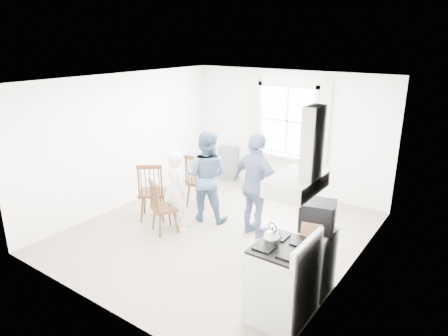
# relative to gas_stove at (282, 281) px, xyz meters

# --- Properties ---
(room_shell) EXTENTS (4.62, 5.12, 2.64)m
(room_shell) POSITION_rel_gas_stove_xyz_m (-1.91, 1.35, 0.82)
(room_shell) COLOR gray
(room_shell) RESTS_ON ground
(window_assembly) EXTENTS (1.88, 0.24, 1.70)m
(window_assembly) POSITION_rel_gas_stove_xyz_m (-1.91, 3.80, 0.98)
(window_assembly) COLOR white
(window_assembly) RESTS_ON room_shell
(range_hood) EXTENTS (0.45, 0.76, 0.94)m
(range_hood) POSITION_rel_gas_stove_xyz_m (0.16, -0.00, 1.42)
(range_hood) COLOR silver
(range_hood) RESTS_ON room_shell
(shelf_unit) EXTENTS (0.40, 0.30, 0.80)m
(shelf_unit) POSITION_rel_gas_stove_xyz_m (-3.31, 3.68, -0.08)
(shelf_unit) COLOR slate
(shelf_unit) RESTS_ON ground
(gas_stove) EXTENTS (0.68, 0.76, 1.12)m
(gas_stove) POSITION_rel_gas_stove_xyz_m (0.00, 0.00, 0.00)
(gas_stove) COLOR silver
(gas_stove) RESTS_ON ground
(kettle) EXTENTS (0.20, 0.20, 0.29)m
(kettle) POSITION_rel_gas_stove_xyz_m (-0.12, -0.06, 0.56)
(kettle) COLOR silver
(kettle) RESTS_ON gas_stove
(low_cabinet) EXTENTS (0.50, 0.55, 0.90)m
(low_cabinet) POSITION_rel_gas_stove_xyz_m (0.07, 0.70, -0.03)
(low_cabinet) COLOR silver
(low_cabinet) RESTS_ON ground
(stereo_stack) EXTENTS (0.50, 0.47, 0.38)m
(stereo_stack) POSITION_rel_gas_stove_xyz_m (0.10, 0.71, 0.60)
(stereo_stack) COLOR black
(stereo_stack) RESTS_ON low_cabinet
(cardboard_box) EXTENTS (0.28, 0.22, 0.16)m
(cardboard_box) POSITION_rel_gas_stove_xyz_m (0.11, 0.56, 0.50)
(cardboard_box) COLOR #AE7854
(cardboard_box) RESTS_ON low_cabinet
(windsor_chair_a) EXTENTS (0.50, 0.49, 1.08)m
(windsor_chair_a) POSITION_rel_gas_stove_xyz_m (-2.88, 1.96, 0.18)
(windsor_chair_a) COLOR #402614
(windsor_chair_a) RESTS_ON ground
(windsor_chair_b) EXTENTS (0.54, 0.53, 0.96)m
(windsor_chair_b) POSITION_rel_gas_stove_xyz_m (-2.72, 0.73, 0.10)
(windsor_chair_b) COLOR #402614
(windsor_chair_b) RESTS_ON ground
(windsor_chair_c) EXTENTS (0.65, 0.65, 1.11)m
(windsor_chair_c) POSITION_rel_gas_stove_xyz_m (-3.16, 1.00, 0.19)
(windsor_chair_c) COLOR #402614
(windsor_chair_c) RESTS_ON ground
(person_left) EXTENTS (0.67, 0.67, 1.44)m
(person_left) POSITION_rel_gas_stove_xyz_m (-2.56, 1.04, 0.23)
(person_left) COLOR silver
(person_left) RESTS_ON ground
(person_mid) EXTENTS (1.02, 1.02, 1.68)m
(person_mid) POSITION_rel_gas_stove_xyz_m (-2.40, 1.65, 0.35)
(person_mid) COLOR #435F7D
(person_mid) RESTS_ON ground
(person_right) EXTENTS (1.26, 1.26, 1.78)m
(person_right) POSITION_rel_gas_stove_xyz_m (-1.34, 1.63, 0.41)
(person_right) COLOR navy
(person_right) RESTS_ON ground
(potted_plant) EXTENTS (0.23, 0.23, 0.33)m
(potted_plant) POSITION_rel_gas_stove_xyz_m (-1.37, 3.71, 0.53)
(potted_plant) COLOR #316E34
(potted_plant) RESTS_ON window_assembly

